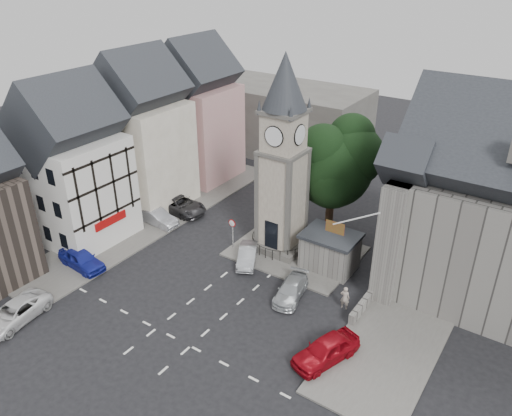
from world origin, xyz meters
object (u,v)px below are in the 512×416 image
Objects in this scene: pedestrian at (345,298)px; clock_tower at (283,158)px; car_east_red at (326,350)px; stone_shelter at (330,251)px; car_west_blue at (82,259)px.

clock_tower is at bearing -38.26° from pedestrian.
stone_shelter is at bearing 135.17° from car_east_red.
car_east_red is at bearing 93.71° from pedestrian.
car_west_blue is at bearing 10.68° from pedestrian.
clock_tower is at bearing -40.71° from car_west_blue.
stone_shelter is 0.96× the size of car_west_blue.
pedestrian reaches higher than car_east_red.
stone_shelter is (4.80, -0.49, -6.57)m from clock_tower.
car_west_blue is at bearing -146.03° from stone_shelter.
car_east_red is (4.39, -9.22, -0.76)m from stone_shelter.
car_west_blue is (-16.30, -10.98, -0.78)m from stone_shelter.
stone_shelter is 0.92× the size of car_east_red.
car_west_blue is at bearing -135.06° from clock_tower.
car_west_blue is at bearing -155.42° from car_east_red.
pedestrian is (19.50, 7.01, 0.14)m from car_west_blue.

